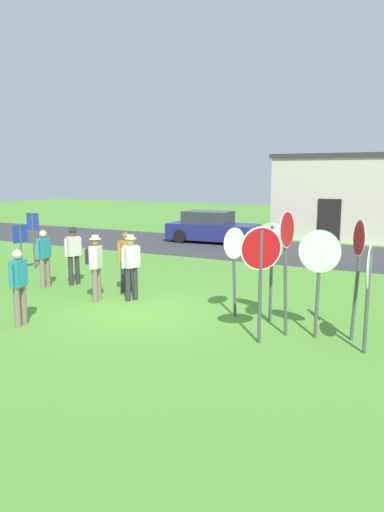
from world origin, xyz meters
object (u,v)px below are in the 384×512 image
(person_holding_notes, at_px, (73,251))
(info_panel_middle, at_px, (33,230))
(person_with_sunhat, at_px, (131,264))
(stop_sign_leaning_left, at_px, (272,254))
(stop_sign_far_back, at_px, (319,264))
(stop_sign_low_front, at_px, (368,280))
(person_on_left, at_px, (19,283))
(stop_sign_leaning_right, at_px, (358,259))
(parked_car_on_street, at_px, (212,228))
(person_near_signs, at_px, (126,258))
(person_in_teal, at_px, (95,263))
(person_in_dark_shirt, at_px, (44,255))
(info_panel_leftmost, at_px, (20,240))
(stop_sign_rear_left, at_px, (234,257))
(stop_sign_rear_right, at_px, (286,251))
(stop_sign_nearest, at_px, (261,263))

(person_holding_notes, distance_m, info_panel_middle, 3.21)
(person_holding_notes, distance_m, person_with_sunhat, 2.69)
(stop_sign_leaning_left, relative_size, person_with_sunhat, 1.29)
(stop_sign_far_back, xyz_separation_m, person_holding_notes, (-7.58, 1.41, -0.51))
(stop_sign_low_front, distance_m, person_on_left, 7.17)
(info_panel_middle, bearing_deg, stop_sign_leaning_right, -13.02)
(parked_car_on_street, xyz_separation_m, info_panel_middle, (-2.73, -8.86, 0.66))
(person_near_signs, xyz_separation_m, person_in_teal, (-0.11, -1.22, 0.06))
(parked_car_on_street, bearing_deg, stop_sign_leaning_left, -59.11)
(person_in_dark_shirt, xyz_separation_m, person_in_teal, (2.29, -0.54, 0.06))
(stop_sign_leaning_left, distance_m, person_near_signs, 4.60)
(stop_sign_low_front, height_order, info_panel_leftmost, stop_sign_low_front)
(parked_car_on_street, height_order, info_panel_middle, info_panel_middle)
(person_holding_notes, bearing_deg, person_on_left, -65.71)
(stop_sign_rear_left, xyz_separation_m, info_panel_leftmost, (-8.41, 1.54, -0.32))
(stop_sign_far_back, xyz_separation_m, stop_sign_rear_right, (-0.62, -0.19, 0.24))
(stop_sign_rear_right, xyz_separation_m, person_near_signs, (-5.05, 1.60, -0.80))
(person_holding_notes, relative_size, info_panel_leftmost, 1.09)
(stop_sign_rear_right, height_order, stop_sign_nearest, stop_sign_rear_right)
(person_holding_notes, relative_size, person_in_teal, 1.00)
(stop_sign_rear_right, height_order, info_panel_middle, stop_sign_rear_right)
(stop_sign_far_back, xyz_separation_m, person_in_dark_shirt, (-8.07, 0.73, -0.56))
(stop_sign_leaning_left, bearing_deg, person_with_sunhat, 178.92)
(stop_sign_rear_left, relative_size, person_holding_notes, 1.20)
(parked_car_on_street, bearing_deg, person_on_left, -82.51)
(parked_car_on_street, height_order, stop_sign_low_front, stop_sign_low_front)
(stop_sign_rear_left, height_order, person_near_signs, stop_sign_rear_left)
(stop_sign_leaning_right, xyz_separation_m, stop_sign_rear_right, (-1.34, -0.33, 0.11))
(stop_sign_rear_left, bearing_deg, stop_sign_low_front, -19.62)
(parked_car_on_street, relative_size, person_in_dark_shirt, 2.59)
(stop_sign_far_back, xyz_separation_m, person_in_teal, (-5.78, 0.19, -0.51))
(person_in_dark_shirt, relative_size, info_panel_middle, 0.86)
(stop_sign_nearest, distance_m, info_panel_middle, 10.24)
(person_holding_notes, relative_size, info_panel_middle, 0.89)
(stop_sign_low_front, relative_size, stop_sign_leaning_right, 0.84)
(stop_sign_rear_left, relative_size, person_on_left, 1.23)
(stop_sign_leaning_right, xyz_separation_m, person_in_dark_shirt, (-8.79, 0.59, -0.70))
(person_with_sunhat, relative_size, person_near_signs, 1.03)
(parked_car_on_street, relative_size, info_panel_leftmost, 2.74)
(stop_sign_rear_right, distance_m, person_near_signs, 5.36)
(person_in_dark_shirt, distance_m, person_with_sunhat, 3.08)
(stop_sign_far_back, bearing_deg, parked_car_on_street, 123.78)
(stop_sign_leaning_left, height_order, stop_sign_rear_left, stop_sign_leaning_left)
(stop_sign_rear_left, distance_m, person_with_sunhat, 2.96)
(stop_sign_nearest, relative_size, person_in_teal, 1.33)
(stop_sign_rear_left, height_order, info_panel_leftmost, stop_sign_rear_left)
(stop_sign_leaning_right, bearing_deg, parked_car_on_street, 126.50)
(stop_sign_rear_left, height_order, person_in_teal, stop_sign_rear_left)
(person_in_teal, bearing_deg, person_on_left, -93.73)
(stop_sign_rear_left, xyz_separation_m, stop_sign_nearest, (1.15, -1.46, 0.18))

